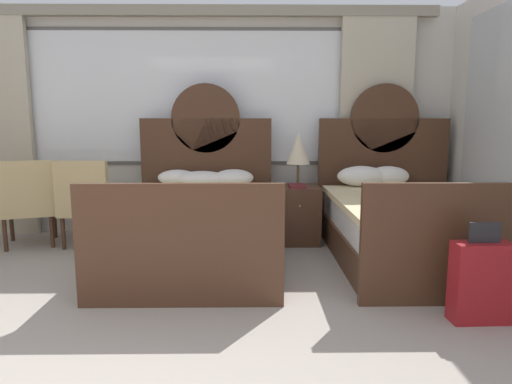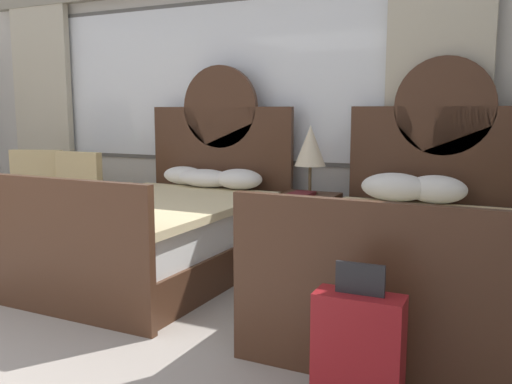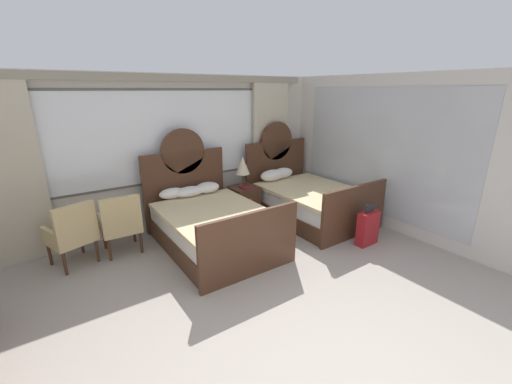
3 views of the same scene
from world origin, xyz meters
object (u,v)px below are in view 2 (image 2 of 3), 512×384
bed_near_window (161,229)px  table_lamp_on_nightstand (310,147)px  suitcase_on_floor (358,354)px  nightstand_between_beds (307,231)px  armchair_by_window_centre (46,190)px  armchair_by_window_left (91,194)px  book_on_nightstand (301,194)px  bed_near_mirror (416,259)px

bed_near_window → table_lamp_on_nightstand: bearing=34.0°
bed_near_window → suitcase_on_floor: bed_near_window is taller
nightstand_between_beds → armchair_by_window_centre: 2.96m
nightstand_between_beds → armchair_by_window_left: 2.32m
armchair_by_window_centre → suitcase_on_floor: size_ratio=1.36×
nightstand_between_beds → book_on_nightstand: (-0.01, -0.10, 0.34)m
bed_near_window → armchair_by_window_left: bed_near_window is taller
table_lamp_on_nightstand → armchair_by_window_left: bearing=-175.7°
table_lamp_on_nightstand → book_on_nightstand: table_lamp_on_nightstand is taller
armchair_by_window_left → table_lamp_on_nightstand: bearing=4.3°
armchair_by_window_left → bed_near_mirror: bearing=-9.2°
book_on_nightstand → suitcase_on_floor: 2.30m
armchair_by_window_centre → armchair_by_window_left: bearing=-0.4°
nightstand_between_beds → table_lamp_on_nightstand: table_lamp_on_nightstand is taller
book_on_nightstand → nightstand_between_beds: bearing=81.3°
nightstand_between_beds → table_lamp_on_nightstand: size_ratio=1.09×
table_lamp_on_nightstand → armchair_by_window_centre: size_ratio=0.62×
bed_near_mirror → armchair_by_window_centre: bearing=172.2°
nightstand_between_beds → armchair_by_window_left: armchair_by_window_left is taller
bed_near_mirror → armchair_by_window_centre: bed_near_mirror is taller
bed_near_window → armchair_by_window_left: bearing=156.9°
book_on_nightstand → armchair_by_window_centre: (-2.94, -0.03, -0.15)m
nightstand_between_beds → armchair_by_window_centre: (-2.95, -0.13, 0.19)m
bed_near_window → book_on_nightstand: bed_near_window is taller
bed_near_window → armchair_by_window_centre: 1.99m
table_lamp_on_nightstand → book_on_nightstand: (-0.02, -0.14, -0.39)m
book_on_nightstand → armchair_by_window_left: armchair_by_window_left is taller
book_on_nightstand → armchair_by_window_left: size_ratio=0.27×
bed_near_window → bed_near_mirror: size_ratio=1.00×
nightstand_between_beds → armchair_by_window_left: size_ratio=0.68×
nightstand_between_beds → suitcase_on_floor: suitcase_on_floor is taller
table_lamp_on_nightstand → nightstand_between_beds: bearing=-101.6°
bed_near_window → armchair_by_window_centre: bearing=164.2°
suitcase_on_floor → bed_near_mirror: bearing=90.3°
bed_near_window → nightstand_between_beds: bed_near_window is taller
table_lamp_on_nightstand → suitcase_on_floor: size_ratio=0.84×
table_lamp_on_nightstand → suitcase_on_floor: bearing=-64.0°
bed_near_window → bed_near_mirror: bearing=-0.1°
book_on_nightstand → armchair_by_window_left: 2.30m
bed_near_window → nightstand_between_beds: 1.24m
bed_near_window → armchair_by_window_left: 1.38m
book_on_nightstand → suitcase_on_floor: (1.06, -2.00, -0.37)m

